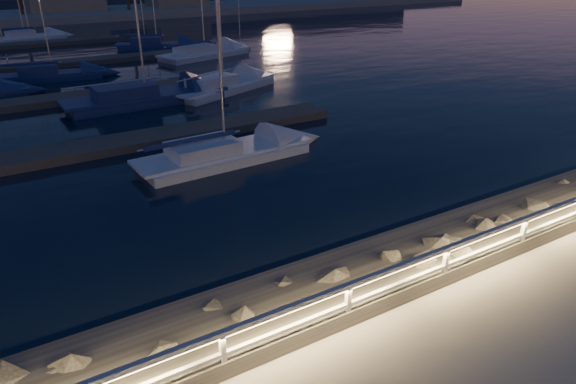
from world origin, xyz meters
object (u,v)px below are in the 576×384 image
at_px(sailboat_d, 220,153).
at_px(sailboat_l, 203,52).
at_px(sailboat_g, 50,74).
at_px(sailboat_n, 28,37).
at_px(sailboat_k, 155,44).
at_px(guard_rail, 307,310).
at_px(sailboat_c, 221,85).
at_px(sailboat_h, 142,96).

bearing_deg(sailboat_d, sailboat_l, 66.44).
relative_size(sailboat_g, sailboat_l, 0.82).
bearing_deg(sailboat_n, sailboat_k, -64.92).
relative_size(sailboat_k, sailboat_l, 0.88).
height_order(guard_rail, sailboat_d, sailboat_d).
xyz_separation_m(sailboat_g, sailboat_n, (0.96, 21.18, 0.02)).
bearing_deg(sailboat_d, sailboat_n, 91.01).
distance_m(sailboat_k, sailboat_l, 7.00).
xyz_separation_m(sailboat_g, sailboat_k, (10.67, 9.31, 0.02)).
distance_m(sailboat_c, sailboat_k, 19.08).
bearing_deg(guard_rail, sailboat_h, 81.90).
bearing_deg(guard_rail, sailboat_k, 76.35).
bearing_deg(sailboat_n, sailboat_g, -106.78).
relative_size(sailboat_c, sailboat_h, 0.86).
relative_size(sailboat_h, sailboat_l, 1.11).
height_order(guard_rail, sailboat_l, sailboat_l).
bearing_deg(sailboat_c, sailboat_k, 61.39).
distance_m(guard_rail, sailboat_g, 33.12).
bearing_deg(sailboat_c, sailboat_g, 109.28).
xyz_separation_m(sailboat_d, sailboat_l, (9.02, 23.75, 0.03)).
xyz_separation_m(sailboat_h, sailboat_k, (7.01, 19.27, -0.04)).
distance_m(guard_rail, sailboat_l, 37.85).
xyz_separation_m(sailboat_c, sailboat_d, (-5.19, -11.43, -0.03)).
distance_m(sailboat_d, sailboat_n, 42.39).
xyz_separation_m(sailboat_d, sailboat_k, (6.92, 30.43, 0.01)).
bearing_deg(sailboat_h, sailboat_k, 68.57).
height_order(sailboat_d, sailboat_k, sailboat_d).
bearing_deg(sailboat_g, sailboat_k, 50.22).
xyz_separation_m(sailboat_h, sailboat_n, (-2.70, 31.14, -0.04)).
height_order(sailboat_c, sailboat_h, sailboat_h).
relative_size(guard_rail, sailboat_g, 3.66).
bearing_deg(sailboat_h, sailboat_n, 93.50).
relative_size(sailboat_g, sailboat_n, 0.99).
xyz_separation_m(sailboat_l, sailboat_n, (-11.81, 18.55, -0.01)).
relative_size(sailboat_k, sailboat_n, 1.07).
bearing_deg(sailboat_h, sailboat_l, 52.67).
bearing_deg(sailboat_l, sailboat_c, -123.97).
relative_size(sailboat_c, sailboat_n, 1.15).
bearing_deg(sailboat_g, sailboat_n, 96.50).
xyz_separation_m(guard_rail, sailboat_k, (10.30, 42.42, -0.96)).
relative_size(sailboat_g, sailboat_k, 0.93).
relative_size(sailboat_d, sailboat_n, 1.08).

